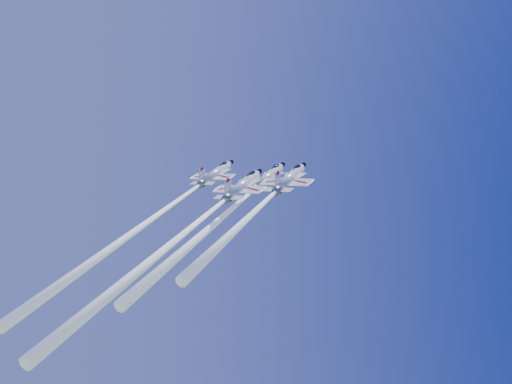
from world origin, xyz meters
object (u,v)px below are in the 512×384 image
object	(u,v)px
jet_lead	(227,213)
jet_right	(260,207)
jet_left	(154,217)
jet_slot	(185,233)

from	to	relation	value
jet_lead	jet_right	bearing A→B (deg)	-19.71
jet_left	jet_right	bearing A→B (deg)	26.12
jet_slot	jet_right	bearing A→B (deg)	62.95
jet_lead	jet_left	distance (m)	13.58
jet_right	jet_slot	bearing A→B (deg)	-117.05
jet_lead	jet_slot	xyz separation A→B (m)	(-10.31, -12.30, -5.26)
jet_slot	jet_left	bearing A→B (deg)	150.67
jet_right	jet_slot	world-z (taller)	jet_right
jet_lead	jet_right	world-z (taller)	jet_lead
jet_lead	jet_right	size ratio (longest dim) A/B	1.24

